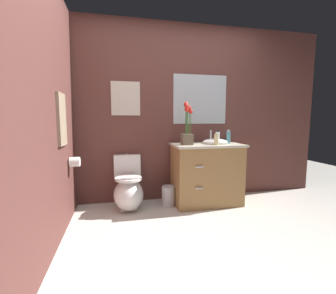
% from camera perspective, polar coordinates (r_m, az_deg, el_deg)
% --- Properties ---
extents(ground_plane, '(9.03, 9.03, 0.00)m').
position_cam_1_polar(ground_plane, '(2.30, 10.74, -23.72)').
color(ground_plane, beige).
extents(wall_back, '(4.21, 0.05, 2.50)m').
position_cam_1_polar(wall_back, '(3.43, 4.70, 8.23)').
color(wall_back, brown).
rests_on(wall_back, ground_plane).
extents(wall_left, '(0.05, 4.02, 2.50)m').
position_cam_1_polar(wall_left, '(2.32, -27.08, 8.18)').
color(wall_left, brown).
rests_on(wall_left, ground_plane).
extents(toilet, '(0.38, 0.59, 0.69)m').
position_cam_1_polar(toilet, '(3.12, -9.71, -10.44)').
color(toilet, white).
rests_on(toilet, ground_plane).
extents(vanity_cabinet, '(0.94, 0.56, 1.01)m').
position_cam_1_polar(vanity_cabinet, '(3.27, 9.43, -6.30)').
color(vanity_cabinet, '#9E7242').
rests_on(vanity_cabinet, ground_plane).
extents(flower_vase, '(0.14, 0.14, 0.56)m').
position_cam_1_polar(flower_vase, '(3.05, 4.72, 4.55)').
color(flower_vase, brown).
rests_on(flower_vase, vanity_cabinet).
extents(soap_bottle, '(0.06, 0.06, 0.17)m').
position_cam_1_polar(soap_bottle, '(3.07, 11.80, 1.88)').
color(soap_bottle, beige).
rests_on(soap_bottle, vanity_cabinet).
extents(lotion_bottle, '(0.05, 0.05, 0.19)m').
position_cam_1_polar(lotion_bottle, '(3.21, 12.11, 2.26)').
color(lotion_bottle, white).
rests_on(lotion_bottle, vanity_cabinet).
extents(hand_wash_bottle, '(0.06, 0.06, 0.19)m').
position_cam_1_polar(hand_wash_bottle, '(3.33, 14.59, 2.36)').
color(hand_wash_bottle, teal).
rests_on(hand_wash_bottle, vanity_cabinet).
extents(trash_bin, '(0.18, 0.18, 0.27)m').
position_cam_1_polar(trash_bin, '(3.20, 0.11, -11.91)').
color(trash_bin, '#B7B7BC').
rests_on(trash_bin, ground_plane).
extents(wall_poster, '(0.39, 0.01, 0.45)m').
position_cam_1_polar(wall_poster, '(3.26, -10.36, 11.62)').
color(wall_poster, beige).
extents(wall_mirror, '(0.80, 0.01, 0.70)m').
position_cam_1_polar(wall_mirror, '(3.47, 7.89, 11.48)').
color(wall_mirror, '#B2BCC6').
extents(hanging_towel, '(0.03, 0.28, 0.52)m').
position_cam_1_polar(hanging_towel, '(2.56, -24.67, 6.16)').
color(hanging_towel, gray).
extents(toilet_paper_roll, '(0.11, 0.11, 0.11)m').
position_cam_1_polar(toilet_paper_roll, '(2.87, -21.91, -3.41)').
color(toilet_paper_roll, white).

